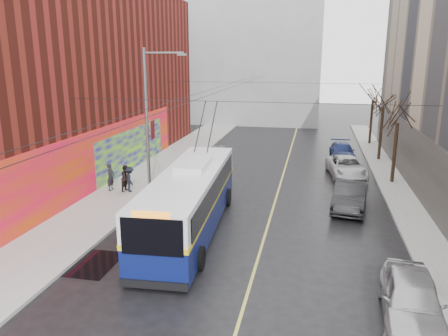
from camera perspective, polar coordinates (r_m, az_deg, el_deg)
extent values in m
plane|color=black|center=(17.27, -1.86, -15.09)|extent=(140.00, 140.00, 0.00)
cube|color=gray|center=(30.22, -11.27, -2.10)|extent=(4.00, 60.00, 0.15)
cube|color=gray|center=(28.41, 22.25, -3.98)|extent=(2.00, 60.00, 0.15)
cube|color=#BFB74C|center=(29.90, 7.31, -2.25)|extent=(0.12, 50.00, 0.01)
cube|color=#601B13|center=(34.71, -23.00, 10.78)|extent=(12.00, 36.00, 14.00)
cube|color=#D34C04|center=(28.84, -16.59, 0.74)|extent=(0.08, 28.00, 4.00)
cube|color=#2905A4|center=(34.16, -11.77, 2.41)|extent=(0.06, 12.00, 3.20)
cube|color=#4C4742|center=(30.01, 23.77, 0.63)|extent=(0.06, 36.00, 4.00)
cube|color=gray|center=(60.37, 2.78, 14.82)|extent=(20.00, 12.00, 18.00)
cylinder|color=slate|center=(26.82, -10.03, 5.58)|extent=(0.20, 0.20, 9.00)
cube|color=#520B17|center=(26.74, -9.31, 4.94)|extent=(0.04, 0.60, 1.10)
cylinder|color=slate|center=(26.10, -7.92, 14.69)|extent=(2.40, 0.10, 0.10)
cube|color=slate|center=(25.75, -5.53, 14.54)|extent=(0.50, 0.22, 0.12)
cylinder|color=black|center=(30.60, -2.24, 10.05)|extent=(0.02, 60.00, 0.02)
cylinder|color=black|center=(30.37, -0.38, 10.03)|extent=(0.02, 60.00, 0.02)
cylinder|color=black|center=(21.02, 1.91, 8.65)|extent=(18.00, 0.02, 0.02)
cylinder|color=black|center=(36.84, 6.32, 11.02)|extent=(18.00, 0.02, 0.02)
cylinder|color=black|center=(31.72, 21.38, 1.73)|extent=(0.24, 0.24, 4.20)
cylinder|color=black|center=(38.49, 19.78, 4.16)|extent=(0.24, 0.24, 4.48)
cylinder|color=black|center=(45.36, 18.64, 5.61)|extent=(0.24, 0.24, 4.37)
cube|color=black|center=(19.81, -17.69, -11.73)|extent=(2.65, 2.62, 0.01)
ellipsoid|color=slate|center=(23.26, -2.99, 13.21)|extent=(0.44, 0.20, 0.12)
ellipsoid|color=slate|center=(24.32, 4.40, 13.04)|extent=(0.44, 0.20, 0.12)
ellipsoid|color=slate|center=(27.11, -2.75, 9.13)|extent=(0.44, 0.20, 0.12)
cube|color=#0A134D|center=(21.89, -4.45, -5.80)|extent=(3.34, 12.26, 1.52)
cube|color=silver|center=(21.45, -4.52, -2.25)|extent=(3.34, 12.26, 1.31)
cube|color=yellow|center=(21.64, -4.49, -3.92)|extent=(3.38, 12.30, 0.22)
cube|color=black|center=(15.99, -9.41, -8.91)|extent=(2.32, 0.18, 1.41)
cube|color=black|center=(27.24, -1.67, 1.05)|extent=(2.32, 0.18, 1.21)
cube|color=black|center=(21.81, -7.93, -2.35)|extent=(0.70, 11.10, 1.01)
cube|color=black|center=(21.23, -1.00, -2.67)|extent=(0.70, 11.10, 1.01)
cube|color=silver|center=(22.19, -3.98, 0.48)|extent=(1.59, 3.11, 0.30)
cube|color=black|center=(16.78, -9.19, -14.84)|extent=(2.63, 0.28, 0.30)
cylinder|color=black|center=(18.84, -11.17, -11.00)|extent=(0.36, 1.03, 1.01)
cylinder|color=black|center=(18.17, -3.17, -11.72)|extent=(0.36, 1.03, 1.01)
cylinder|color=black|center=(26.05, -5.28, -3.56)|extent=(0.36, 1.03, 1.01)
cylinder|color=black|center=(25.57, 0.46, -3.84)|extent=(0.36, 1.03, 1.01)
cylinder|color=black|center=(25.37, -3.11, 5.62)|extent=(0.27, 3.51, 2.48)
cylinder|color=black|center=(25.24, -1.53, 5.59)|extent=(0.27, 3.51, 2.48)
imported|color=#B8B9BD|center=(16.07, 23.31, -15.50)|extent=(2.25, 4.83, 1.60)
imported|color=black|center=(26.02, 16.15, -3.38)|extent=(2.39, 5.14, 1.63)
imported|color=silver|center=(32.88, 15.72, 0.14)|extent=(3.06, 5.46, 1.44)
imported|color=navy|center=(38.24, 15.17, 2.09)|extent=(2.09, 4.87, 1.40)
imported|color=#9C9DA0|center=(35.78, -0.76, 1.79)|extent=(2.23, 4.34, 1.41)
imported|color=black|center=(28.79, -14.59, -1.13)|extent=(0.46, 0.67, 1.76)
imported|color=black|center=(28.40, -12.64, -1.31)|extent=(0.79, 0.93, 1.69)
imported|color=black|center=(28.24, -12.21, -1.44)|extent=(1.11, 1.20, 1.62)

